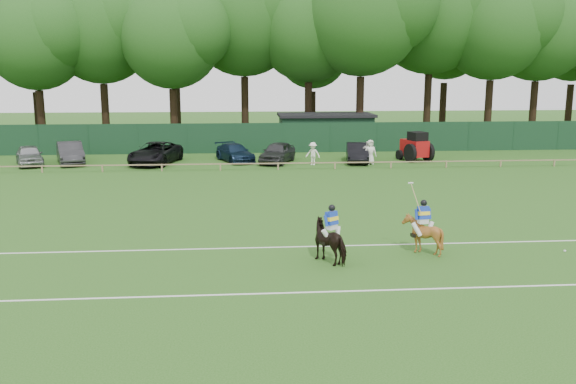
{
  "coord_description": "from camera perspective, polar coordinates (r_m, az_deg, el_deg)",
  "views": [
    {
      "loc": [
        -1.64,
        -23.85,
        6.77
      ],
      "look_at": [
        0.5,
        3.0,
        1.4
      ],
      "focal_mm": 38.0,
      "sensor_mm": 36.0,
      "label": 1
    }
  ],
  "objects": [
    {
      "name": "rider_chestnut",
      "position": [
        23.31,
        12.54,
        -2.26
      ],
      "size": [
        0.95,
        0.55,
        2.05
      ],
      "rotation": [
        0.0,
        0.0,
        3.26
      ],
      "color": "silver",
      "rests_on": "ground"
    },
    {
      "name": "ground",
      "position": [
        24.85,
        -0.6,
        -4.54
      ],
      "size": [
        160.0,
        160.0,
        0.0
      ],
      "primitive_type": "plane",
      "color": "#1E4C14",
      "rests_on": "ground"
    },
    {
      "name": "tree_row",
      "position": [
        59.35,
        -1.01,
        4.72
      ],
      "size": [
        96.0,
        12.0,
        21.0
      ],
      "primitive_type": null,
      "color": "#26561C",
      "rests_on": "ground"
    },
    {
      "name": "tractor",
      "position": [
        47.48,
        11.84,
        4.13
      ],
      "size": [
        2.5,
        3.08,
        2.25
      ],
      "rotation": [
        0.0,
        0.0,
        0.31
      ],
      "color": "#AB0F11",
      "rests_on": "ground"
    },
    {
      "name": "spectator_left",
      "position": [
        44.55,
        2.35,
        3.61
      ],
      "size": [
        1.23,
        0.98,
        1.66
      ],
      "primitive_type": "imported",
      "rotation": [
        0.0,
        0.0,
        -0.4
      ],
      "color": "white",
      "rests_on": "ground"
    },
    {
      "name": "sedan_grey",
      "position": [
        48.0,
        -19.71,
        3.48
      ],
      "size": [
        3.23,
        5.19,
        1.61
      ],
      "primitive_type": "imported",
      "rotation": [
        0.0,
        0.0,
        0.34
      ],
      "color": "#303032",
      "rests_on": "ground"
    },
    {
      "name": "rider_dark",
      "position": [
        21.82,
        4.13,
        -2.85
      ],
      "size": [
        0.83,
        0.68,
        1.41
      ],
      "rotation": [
        0.0,
        0.0,
        3.79
      ],
      "color": "silver",
      "rests_on": "ground"
    },
    {
      "name": "polo_ball",
      "position": [
        25.54,
        24.48,
        -5.03
      ],
      "size": [
        0.09,
        0.09,
        0.09
      ],
      "primitive_type": "sphere",
      "color": "silver",
      "rests_on": "ground"
    },
    {
      "name": "estate_black",
      "position": [
        46.15,
        6.49,
        3.68
      ],
      "size": [
        2.16,
        4.6,
        1.46
      ],
      "primitive_type": "imported",
      "rotation": [
        0.0,
        0.0,
        -0.14
      ],
      "color": "black",
      "rests_on": "ground"
    },
    {
      "name": "horse_chestnut",
      "position": [
        23.49,
        12.46,
        -3.89
      ],
      "size": [
        1.33,
        1.46,
        1.47
      ],
      "primitive_type": "imported",
      "rotation": [
        0.0,
        0.0,
        3.26
      ],
      "color": "brown",
      "rests_on": "ground"
    },
    {
      "name": "utility_shed",
      "position": [
        54.64,
        3.52,
        5.76
      ],
      "size": [
        8.4,
        4.4,
        3.04
      ],
      "color": "#14331E",
      "rests_on": "ground"
    },
    {
      "name": "hatch_grey",
      "position": [
        45.55,
        -1.0,
        3.72
      ],
      "size": [
        3.35,
        4.93,
        1.56
      ],
      "primitive_type": "imported",
      "rotation": [
        0.0,
        0.0,
        -0.36
      ],
      "color": "#303032",
      "rests_on": "ground"
    },
    {
      "name": "spectator_right",
      "position": [
        45.22,
        7.71,
        3.72
      ],
      "size": [
        0.91,
        0.62,
        1.81
      ],
      "primitive_type": "imported",
      "rotation": [
        0.0,
        0.0,
        0.05
      ],
      "color": "white",
      "rests_on": "ground"
    },
    {
      "name": "pitch_lines",
      "position": [
        21.51,
        0.05,
        -7.06
      ],
      "size": [
        60.0,
        5.1,
        0.01
      ],
      "color": "silver",
      "rests_on": "ground"
    },
    {
      "name": "sedan_silver",
      "position": [
        48.18,
        -23.05,
        3.18
      ],
      "size": [
        3.23,
        4.66,
        1.47
      ],
      "primitive_type": "imported",
      "rotation": [
        0.0,
        0.0,
        0.38
      ],
      "color": "#999A9D",
      "rests_on": "ground"
    },
    {
      "name": "pitch_rail",
      "position": [
        42.36,
        -2.29,
        2.68
      ],
      "size": [
        62.1,
        0.1,
        0.5
      ],
      "color": "#997F5B",
      "rests_on": "ground"
    },
    {
      "name": "suv_black",
      "position": [
        46.15,
        -12.3,
        3.58
      ],
      "size": [
        3.92,
        6.18,
        1.59
      ],
      "primitive_type": "imported",
      "rotation": [
        0.0,
        0.0,
        -0.24
      ],
      "color": "black",
      "rests_on": "ground"
    },
    {
      "name": "spectator_mid",
      "position": [
        45.5,
        7.43,
        3.7
      ],
      "size": [
        1.04,
        0.54,
        1.69
      ],
      "primitive_type": "imported",
      "rotation": [
        0.0,
        0.0,
        -0.13
      ],
      "color": "silver",
      "rests_on": "ground"
    },
    {
      "name": "perimeter_fence",
      "position": [
        51.18,
        -2.7,
        5.07
      ],
      "size": [
        92.08,
        0.08,
        2.5
      ],
      "color": "#14351E",
      "rests_on": "ground"
    },
    {
      "name": "horse_dark",
      "position": [
        22.01,
        4.08,
        -4.61
      ],
      "size": [
        1.73,
        1.93,
        1.52
      ],
      "primitive_type": "imported",
      "rotation": [
        0.0,
        0.0,
        3.79
      ],
      "color": "black",
      "rests_on": "ground"
    },
    {
      "name": "sedan_navy",
      "position": [
        46.46,
        -4.99,
        3.68
      ],
      "size": [
        3.44,
        4.92,
        1.32
      ],
      "primitive_type": "imported",
      "rotation": [
        0.0,
        0.0,
        0.39
      ],
      "color": "#13253D",
      "rests_on": "ground"
    }
  ]
}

